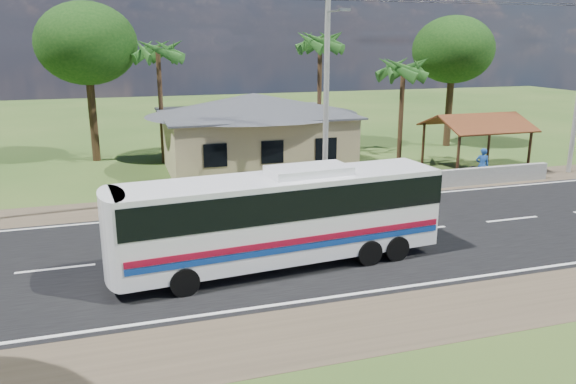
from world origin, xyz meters
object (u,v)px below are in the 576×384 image
at_px(motorcycle, 476,170).
at_px(person, 482,165).
at_px(coach_bus, 284,211).
at_px(waiting_shed, 477,124).

height_order(motorcycle, person, person).
distance_m(coach_bus, motorcycle, 16.10).
bearing_deg(person, waiting_shed, -92.13).
height_order(coach_bus, motorcycle, coach_bus).
xyz_separation_m(motorcycle, person, (-0.20, -0.78, 0.43)).
relative_size(waiting_shed, coach_bus, 0.48).
bearing_deg(waiting_shed, coach_bus, -144.61).
xyz_separation_m(waiting_shed, motorcycle, (-1.14, -1.83, -2.22)).
distance_m(coach_bus, person, 15.49).
height_order(waiting_shed, motorcycle, waiting_shed).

